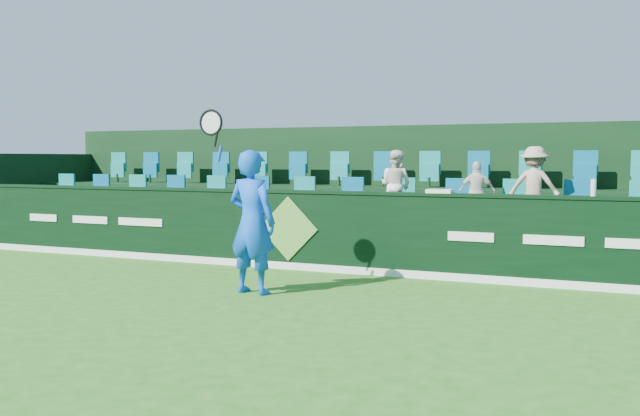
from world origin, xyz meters
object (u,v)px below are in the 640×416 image
at_px(spectator_middle, 477,192).
at_px(drinks_bottle, 593,188).
at_px(towel, 440,191).
at_px(spectator_left, 396,185).
at_px(tennis_player, 252,221).
at_px(spectator_right, 534,186).

xyz_separation_m(spectator_middle, drinks_bottle, (1.89, -1.12, 0.15)).
bearing_deg(towel, spectator_left, 134.01).
xyz_separation_m(tennis_player, drinks_bottle, (4.33, 2.24, 0.46)).
bearing_deg(spectator_left, spectator_middle, -164.61).
bearing_deg(towel, spectator_middle, 72.68).
bearing_deg(spectator_right, drinks_bottle, 129.99).
bearing_deg(towel, tennis_player, -133.06).
distance_m(tennis_player, spectator_right, 4.78).
bearing_deg(spectator_middle, tennis_player, 45.98).
distance_m(spectator_left, spectator_right, 2.36).
bearing_deg(drinks_bottle, tennis_player, -152.64).
xyz_separation_m(tennis_player, towel, (2.09, 2.24, 0.36)).
xyz_separation_m(spectator_right, drinks_bottle, (0.96, -1.12, 0.03)).
relative_size(spectator_right, towel, 3.23).
height_order(spectator_left, towel, spectator_left).
xyz_separation_m(tennis_player, spectator_left, (1.01, 3.36, 0.40)).
distance_m(tennis_player, drinks_bottle, 4.90).
relative_size(tennis_player, drinks_bottle, 10.63).
distance_m(spectator_middle, spectator_right, 0.94).
distance_m(spectator_right, towel, 1.70).
relative_size(spectator_left, spectator_middle, 1.19).
height_order(spectator_left, drinks_bottle, spectator_left).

